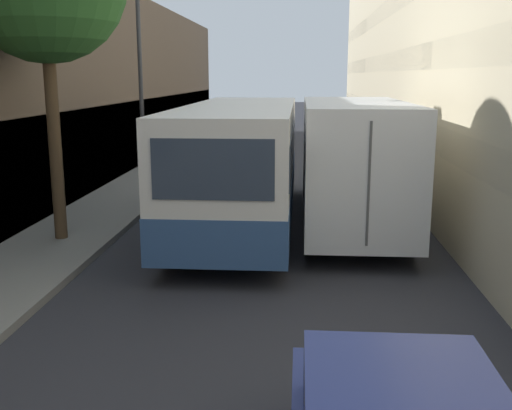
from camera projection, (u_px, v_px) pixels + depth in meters
ground_plane at (265, 240)px, 14.11m from camera, size 150.00×150.00×0.00m
sidewalk_left at (73, 233)px, 14.42m from camera, size 2.34×60.00×0.15m
building_right_apartment at (508, 40)px, 12.78m from camera, size 2.40×60.00×9.12m
bus at (241, 162)px, 15.17m from camera, size 2.63×9.96×3.08m
box_truck at (350, 159)px, 15.24m from camera, size 2.36×9.01×3.19m
panel_van at (232, 141)px, 25.50m from camera, size 1.90×4.65×1.87m
street_lamp at (139, 39)px, 16.62m from camera, size 0.36×0.80×6.66m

